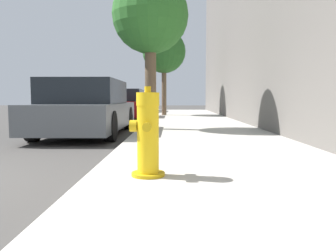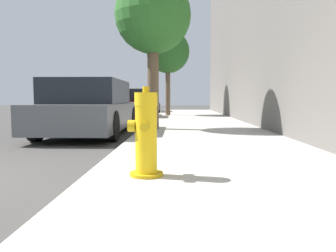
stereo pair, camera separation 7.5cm
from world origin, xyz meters
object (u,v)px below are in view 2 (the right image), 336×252
Objects in this scene: parked_car_mid at (128,105)px; street_tree_near at (153,17)px; fire_hydrant at (146,135)px; parked_car_near at (90,108)px; parked_car_far at (144,104)px; street_tree_far at (168,52)px.

street_tree_near is at bearing -75.23° from parked_car_mid.
parked_car_near is (-1.91, 4.97, 0.12)m from fire_hydrant.
street_tree_near reaches higher than parked_car_near.
street_tree_near reaches higher than fire_hydrant.
parked_car_near is 12.18m from parked_car_far.
parked_car_mid is 3.35m from street_tree_far.
parked_car_near is 6.25m from parked_car_mid.
street_tree_near is at bearing 11.69° from parked_car_near.
fire_hydrant is 0.23× the size of street_tree_far.
parked_car_near is at bearing -90.84° from parked_car_far.
parked_car_mid is 1.03× the size of street_tree_near.
parked_car_near is at bearing -168.31° from street_tree_near.
fire_hydrant is 0.23× the size of parked_car_mid.
parked_car_mid is at bearing 104.77° from street_tree_near.
fire_hydrant is 0.22× the size of parked_car_far.
fire_hydrant is at bearing -84.22° from parked_car_far.
street_tree_near is (1.42, -11.84, 2.44)m from parked_car_far.
fire_hydrant is at bearing -89.40° from street_tree_far.
parked_car_far is 5.47m from street_tree_far.
street_tree_near reaches higher than parked_car_mid.
parked_car_far is 1.04× the size of street_tree_far.
parked_car_mid is at bearing -91.34° from parked_car_far.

